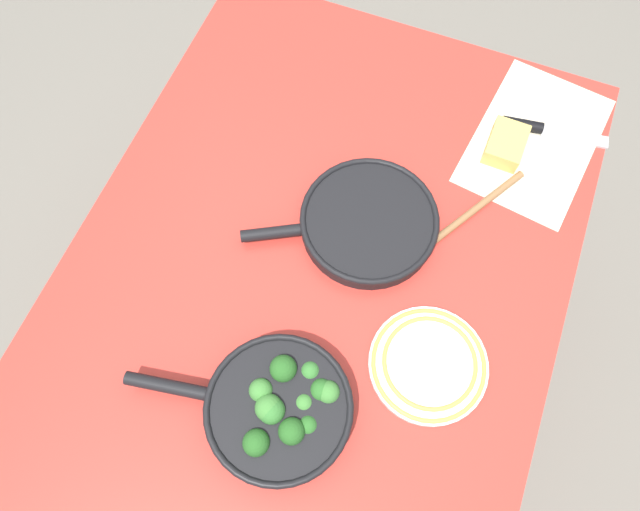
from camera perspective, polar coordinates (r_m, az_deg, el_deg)
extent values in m
plane|color=slate|center=(1.85, 0.00, -9.18)|extent=(14.00, 14.00, 0.00)
cube|color=red|center=(1.12, 0.00, -0.67)|extent=(1.24, 0.94, 0.03)
cylinder|color=#BCBCC1|center=(1.73, 19.91, 6.30)|extent=(0.05, 0.05, 0.74)
cylinder|color=#BCBCC1|center=(1.55, -23.62, -19.00)|extent=(0.05, 0.05, 0.74)
cylinder|color=#BCBCC1|center=(1.80, -5.87, 15.03)|extent=(0.05, 0.05, 0.74)
cylinder|color=black|center=(1.02, -4.09, -15.12)|extent=(0.25, 0.25, 0.05)
torus|color=black|center=(0.99, -4.19, -14.95)|extent=(0.25, 0.25, 0.01)
cylinder|color=black|center=(1.04, -15.09, -12.48)|extent=(0.05, 0.15, 0.02)
cylinder|color=#205218|center=(1.01, -2.78, -17.28)|extent=(0.02, 0.02, 0.02)
sphere|color=#286023|center=(0.99, -2.85, -17.15)|extent=(0.05, 0.05, 0.05)
cylinder|color=#357027|center=(1.02, 0.82, -13.70)|extent=(0.01, 0.01, 0.02)
sphere|color=#428438|center=(1.00, 0.84, -13.49)|extent=(0.04, 0.04, 0.04)
cylinder|color=#2C6823|center=(1.02, -4.74, -15.38)|extent=(0.02, 0.02, 0.03)
sphere|color=#387A33|center=(0.99, -4.87, -15.19)|extent=(0.05, 0.05, 0.05)
cylinder|color=#205218|center=(1.03, -3.59, -11.51)|extent=(0.02, 0.02, 0.03)
sphere|color=#286023|center=(1.00, -3.69, -11.21)|extent=(0.05, 0.05, 0.05)
cylinder|color=#245B1C|center=(1.02, 0.14, -13.49)|extent=(0.01, 0.01, 0.02)
sphere|color=#2D6B28|center=(1.00, 0.15, -13.29)|extent=(0.04, 0.04, 0.04)
cylinder|color=#2C6823|center=(1.03, -0.97, -11.69)|extent=(0.01, 0.01, 0.02)
sphere|color=#387A33|center=(1.01, -0.99, -11.47)|extent=(0.03, 0.03, 0.03)
cylinder|color=#205218|center=(1.02, -6.24, -18.22)|extent=(0.02, 0.02, 0.02)
sphere|color=#286023|center=(0.99, -6.41, -18.11)|extent=(0.05, 0.05, 0.05)
cylinder|color=#357027|center=(1.02, -1.58, -14.67)|extent=(0.01, 0.01, 0.02)
sphere|color=#428438|center=(1.00, -1.61, -14.52)|extent=(0.03, 0.03, 0.03)
cylinder|color=#357027|center=(1.03, -5.54, -13.58)|extent=(0.01, 0.01, 0.02)
sphere|color=#428438|center=(1.00, -5.68, -13.37)|extent=(0.04, 0.04, 0.04)
cylinder|color=#357027|center=(1.02, -5.01, -15.13)|extent=(0.02, 0.02, 0.03)
sphere|color=#428438|center=(0.99, -5.15, -14.93)|extent=(0.05, 0.05, 0.05)
cylinder|color=#245B1C|center=(1.02, -1.18, -16.72)|extent=(0.01, 0.01, 0.02)
sphere|color=#2D6B28|center=(0.99, -1.20, -16.61)|extent=(0.03, 0.03, 0.03)
cube|color=#9E703D|center=(1.02, -6.82, -14.47)|extent=(0.04, 0.04, 0.03)
cube|color=#9E703D|center=(1.01, 0.46, -15.67)|extent=(0.03, 0.04, 0.03)
cube|color=#9E703D|center=(1.01, -3.21, -14.60)|extent=(0.05, 0.05, 0.03)
cube|color=#9E703D|center=(1.02, -4.12, -15.66)|extent=(0.04, 0.03, 0.03)
cube|color=#9E703D|center=(1.02, -4.15, -13.48)|extent=(0.04, 0.04, 0.03)
cube|color=#9E703D|center=(1.02, -5.56, -14.90)|extent=(0.04, 0.04, 0.03)
cylinder|color=black|center=(1.12, 4.90, 3.28)|extent=(0.27, 0.27, 0.04)
torus|color=black|center=(1.11, 4.97, 3.68)|extent=(0.27, 0.27, 0.01)
cylinder|color=black|center=(1.11, -4.92, 2.26)|extent=(0.08, 0.11, 0.02)
cylinder|color=#EAD170|center=(1.12, 4.90, 3.30)|extent=(0.22, 0.22, 0.02)
cylinder|color=#996B42|center=(1.18, 14.78, 4.12)|extent=(0.26, 0.16, 0.02)
ellipsoid|color=#996B42|center=(1.11, 8.75, -0.56)|extent=(0.08, 0.07, 0.02)
cube|color=beige|center=(1.32, 20.69, 10.75)|extent=(0.39, 0.28, 0.00)
cube|color=silver|center=(1.35, 24.08, 10.78)|extent=(0.05, 0.14, 0.01)
cylinder|color=black|center=(1.31, 19.58, 12.22)|extent=(0.04, 0.09, 0.02)
cube|color=#E0C15B|center=(1.26, 18.07, 10.50)|extent=(0.10, 0.07, 0.04)
cylinder|color=silver|center=(1.06, 10.75, -10.67)|extent=(0.22, 0.22, 0.01)
torus|color=gold|center=(1.06, 10.81, -10.61)|extent=(0.21, 0.21, 0.01)
cylinder|color=silver|center=(1.05, 10.87, -10.54)|extent=(0.18, 0.18, 0.01)
torus|color=gold|center=(1.05, 10.93, -10.48)|extent=(0.17, 0.17, 0.01)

